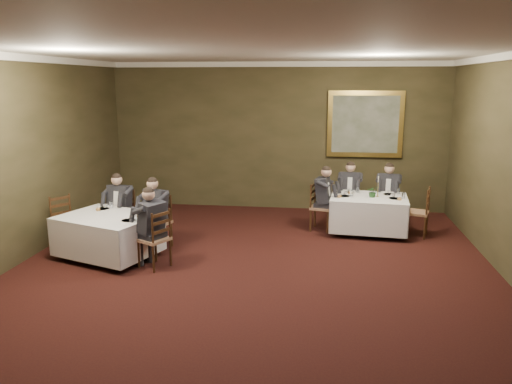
% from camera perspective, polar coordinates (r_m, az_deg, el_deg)
% --- Properties ---
extents(ground, '(10.00, 10.00, 0.00)m').
position_cam_1_polar(ground, '(7.65, -1.18, -10.99)').
color(ground, black).
rests_on(ground, ground).
extents(ceiling, '(8.00, 10.00, 0.10)m').
position_cam_1_polar(ceiling, '(7.03, -1.31, 16.18)').
color(ceiling, silver).
rests_on(ceiling, back_wall).
extents(back_wall, '(8.00, 0.10, 3.50)m').
position_cam_1_polar(back_wall, '(12.05, 2.42, 6.32)').
color(back_wall, '#302D18').
rests_on(back_wall, ground).
extents(front_wall, '(8.00, 0.10, 3.50)m').
position_cam_1_polar(front_wall, '(2.57, -19.58, -18.78)').
color(front_wall, '#302D18').
rests_on(front_wall, ground).
extents(crown_molding, '(8.00, 10.00, 0.12)m').
position_cam_1_polar(crown_molding, '(7.02, -1.31, 15.69)').
color(crown_molding, white).
rests_on(crown_molding, back_wall).
extents(table_main, '(1.63, 1.30, 0.67)m').
position_cam_1_polar(table_main, '(10.45, 12.71, -2.20)').
color(table_main, black).
rests_on(table_main, ground).
extents(table_second, '(1.93, 1.70, 0.67)m').
position_cam_1_polar(table_second, '(9.15, -16.53, -4.53)').
color(table_second, black).
rests_on(table_second, ground).
extents(chair_main_backleft, '(0.48, 0.46, 1.00)m').
position_cam_1_polar(chair_main_backleft, '(11.26, 10.59, -1.92)').
color(chair_main_backleft, '#926A4A').
rests_on(chair_main_backleft, ground).
extents(diner_main_backleft, '(0.45, 0.52, 1.35)m').
position_cam_1_polar(diner_main_backleft, '(11.19, 10.63, -0.80)').
color(diner_main_backleft, black).
rests_on(diner_main_backleft, chair_main_backleft).
extents(chair_main_backright, '(0.51, 0.50, 1.00)m').
position_cam_1_polar(chair_main_backright, '(11.26, 14.76, -2.11)').
color(chair_main_backright, '#926A4A').
rests_on(chair_main_backright, ground).
extents(diner_main_backright, '(0.49, 0.55, 1.35)m').
position_cam_1_polar(diner_main_backright, '(11.20, 14.82, -1.00)').
color(diner_main_backright, black).
rests_on(diner_main_backright, chair_main_backright).
extents(chair_main_endleft, '(0.50, 0.52, 1.00)m').
position_cam_1_polar(chair_main_endleft, '(10.53, 7.40, -2.82)').
color(chair_main_endleft, '#926A4A').
rests_on(chair_main_endleft, ground).
extents(diner_main_endleft, '(0.55, 0.49, 1.35)m').
position_cam_1_polar(diner_main_endleft, '(10.47, 7.49, -1.62)').
color(diner_main_endleft, black).
rests_on(diner_main_endleft, chair_main_endleft).
extents(chair_main_endright, '(0.53, 0.54, 1.00)m').
position_cam_1_polar(chair_main_endright, '(10.55, 17.93, -3.31)').
color(chair_main_endright, '#926A4A').
rests_on(chair_main_endright, ground).
extents(chair_sec_backleft, '(0.50, 0.48, 1.00)m').
position_cam_1_polar(chair_sec_backleft, '(10.06, -15.05, -3.88)').
color(chair_sec_backleft, '#926A4A').
rests_on(chair_sec_backleft, ground).
extents(diner_sec_backleft, '(0.47, 0.53, 1.35)m').
position_cam_1_polar(diner_sec_backleft, '(9.99, -15.15, -2.64)').
color(diner_sec_backleft, black).
rests_on(diner_sec_backleft, chair_sec_backleft).
extents(chair_sec_backright, '(0.56, 0.54, 1.00)m').
position_cam_1_polar(chair_sec_backright, '(9.52, -11.16, -4.62)').
color(chair_sec_backright, '#926A4A').
rests_on(chair_sec_backright, ground).
extents(diner_sec_backright, '(0.54, 0.59, 1.35)m').
position_cam_1_polar(diner_sec_backright, '(9.45, -11.26, -3.31)').
color(diner_sec_backright, black).
rests_on(diner_sec_backright, chair_sec_backright).
extents(chair_sec_endright, '(0.58, 0.59, 1.00)m').
position_cam_1_polar(chair_sec_endright, '(8.56, -11.47, -6.61)').
color(chair_sec_endright, '#926A4A').
rests_on(chair_sec_endright, ground).
extents(diner_sec_endright, '(0.61, 0.58, 1.35)m').
position_cam_1_polar(diner_sec_endright, '(8.49, -11.59, -5.14)').
color(diner_sec_endright, black).
rests_on(diner_sec_endright, chair_sec_endright).
extents(chair_sec_endleft, '(0.59, 0.60, 1.00)m').
position_cam_1_polar(chair_sec_endleft, '(9.91, -20.75, -4.53)').
color(chair_sec_endleft, '#926A4A').
rests_on(chair_sec_endleft, ground).
extents(centerpiece, '(0.23, 0.20, 0.25)m').
position_cam_1_polar(centerpiece, '(10.32, 13.21, 0.10)').
color(centerpiece, '#2D5926').
rests_on(centerpiece, table_main).
extents(candlestick, '(0.06, 0.06, 0.44)m').
position_cam_1_polar(candlestick, '(10.39, 13.76, 0.36)').
color(candlestick, '#B09235').
rests_on(candlestick, table_main).
extents(place_setting_table_main, '(0.33, 0.31, 0.14)m').
position_cam_1_polar(place_setting_table_main, '(10.72, 10.88, 0.15)').
color(place_setting_table_main, white).
rests_on(place_setting_table_main, table_main).
extents(place_setting_table_second, '(0.33, 0.31, 0.14)m').
position_cam_1_polar(place_setting_table_second, '(9.59, -16.80, -1.63)').
color(place_setting_table_second, white).
rests_on(place_setting_table_second, table_second).
extents(painting, '(1.73, 0.09, 1.53)m').
position_cam_1_polar(painting, '(11.95, 12.36, 7.58)').
color(painting, '#DFB251').
rests_on(painting, back_wall).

